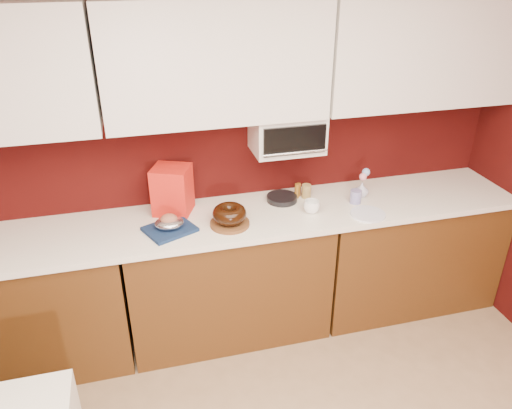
{
  "coord_description": "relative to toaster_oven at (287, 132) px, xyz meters",
  "views": [
    {
      "loc": [
        -0.52,
        -0.8,
        2.44
      ],
      "look_at": [
        0.18,
        1.84,
        1.02
      ],
      "focal_mm": 35.0,
      "sensor_mm": 36.0,
      "label": 1
    }
  ],
  "objects": [
    {
      "name": "bundt_cake",
      "position": [
        -0.44,
        -0.27,
        -0.39
      ],
      "size": [
        0.27,
        0.27,
        0.09
      ],
      "primitive_type": "torus",
      "rotation": [
        0.0,
        0.0,
        -0.36
      ],
      "color": "black",
      "rests_on": "cake_base"
    },
    {
      "name": "blue_jar",
      "position": [
        0.44,
        -0.18,
        -0.43
      ],
      "size": [
        0.09,
        0.09,
        0.09
      ],
      "primitive_type": "cylinder",
      "rotation": [
        0.0,
        0.0,
        -0.13
      ],
      "color": "navy",
      "rests_on": "countertop"
    },
    {
      "name": "wall_back",
      "position": [
        -0.45,
        0.15,
        -0.12
      ],
      "size": [
        4.0,
        0.02,
        2.5
      ],
      "primitive_type": "cube",
      "color": "#390907",
      "rests_on": "floor"
    },
    {
      "name": "toaster_oven_door",
      "position": [
        0.0,
        -0.16,
        0.0
      ],
      "size": [
        0.4,
        0.02,
        0.18
      ],
      "primitive_type": "cube",
      "color": "black",
      "rests_on": "toaster_oven"
    },
    {
      "name": "roasted_ham",
      "position": [
        -0.81,
        -0.24,
        -0.4
      ],
      "size": [
        0.11,
        0.09,
        0.07
      ],
      "primitive_type": "ellipsoid",
      "rotation": [
        0.0,
        0.0,
        0.06
      ],
      "color": "#9D5F48",
      "rests_on": "foil_ham_nest"
    },
    {
      "name": "flower_vase",
      "position": [
        0.52,
        -0.1,
        -0.42
      ],
      "size": [
        0.09,
        0.09,
        0.11
      ],
      "primitive_type": "imported",
      "rotation": [
        0.0,
        0.0,
        -0.23
      ],
      "color": "silver",
      "rests_on": "countertop"
    },
    {
      "name": "china_plate",
      "position": [
        0.44,
        -0.37,
        -0.47
      ],
      "size": [
        0.29,
        0.29,
        0.01
      ],
      "primitive_type": "cylinder",
      "rotation": [
        0.0,
        0.0,
        0.38
      ],
      "color": "white",
      "rests_on": "countertop"
    },
    {
      "name": "flower_pink",
      "position": [
        0.52,
        -0.1,
        -0.33
      ],
      "size": [
        0.05,
        0.05,
        0.05
      ],
      "primitive_type": "sphere",
      "color": "pink",
      "rests_on": "flower_vase"
    },
    {
      "name": "base_cabinet_center",
      "position": [
        -0.45,
        -0.17,
        -0.95
      ],
      "size": [
        1.31,
        0.58,
        0.86
      ],
      "primitive_type": "cube",
      "color": "#4F2D0F",
      "rests_on": "floor"
    },
    {
      "name": "paper_cup",
      "position": [
        0.14,
        -0.02,
        -0.43
      ],
      "size": [
        0.08,
        0.08,
        0.09
      ],
      "primitive_type": "cylinder",
      "rotation": [
        0.0,
        0.0,
        0.39
      ],
      "color": "#9A8146",
      "rests_on": "countertop"
    },
    {
      "name": "amber_bottle_tall",
      "position": [
        0.08,
        -0.01,
        -0.42
      ],
      "size": [
        0.04,
        0.04,
        0.1
      ],
      "primitive_type": "cylinder",
      "rotation": [
        0.0,
        0.0,
        0.29
      ],
      "color": "brown",
      "rests_on": "countertop"
    },
    {
      "name": "upper_cabinet_center",
      "position": [
        -0.45,
        -0.02,
        0.48
      ],
      "size": [
        1.31,
        0.33,
        0.7
      ],
      "primitive_type": "cube",
      "color": "white",
      "rests_on": "wall_back"
    },
    {
      "name": "navy_towel",
      "position": [
        -0.81,
        -0.24,
        -0.46
      ],
      "size": [
        0.35,
        0.33,
        0.02
      ],
      "primitive_type": "cube",
      "rotation": [
        0.0,
        0.0,
        0.41
      ],
      "color": "#14274B",
      "rests_on": "countertop"
    },
    {
      "name": "foil_ham_nest",
      "position": [
        -0.81,
        -0.24,
        -0.42
      ],
      "size": [
        0.22,
        0.2,
        0.06
      ],
      "primitive_type": "ellipsoid",
      "rotation": [
        0.0,
        0.0,
        -0.4
      ],
      "color": "silver",
      "rests_on": "navy_towel"
    },
    {
      "name": "toaster_oven",
      "position": [
        0.0,
        0.0,
        0.0
      ],
      "size": [
        0.45,
        0.3,
        0.25
      ],
      "primitive_type": "cube",
      "color": "white",
      "rests_on": "upper_cabinet_center"
    },
    {
      "name": "pandoro_box",
      "position": [
        -0.76,
        0.0,
        -0.32
      ],
      "size": [
        0.29,
        0.28,
        0.31
      ],
      "primitive_type": "cube",
      "rotation": [
        0.0,
        0.0,
        -0.41
      ],
      "color": "red",
      "rests_on": "countertop"
    },
    {
      "name": "amber_bottle",
      "position": [
        0.1,
        0.01,
        -0.43
      ],
      "size": [
        0.04,
        0.04,
        0.09
      ],
      "primitive_type": "cylinder",
      "rotation": [
        0.0,
        0.0,
        -0.33
      ],
      "color": "brown",
      "rests_on": "countertop"
    },
    {
      "name": "dark_pan",
      "position": [
        -0.03,
        -0.03,
        -0.46
      ],
      "size": [
        0.24,
        0.24,
        0.04
      ],
      "primitive_type": "cylinder",
      "rotation": [
        0.0,
        0.0,
        -0.14
      ],
      "color": "black",
      "rests_on": "countertop"
    },
    {
      "name": "base_cabinet_right",
      "position": [
        0.88,
        -0.17,
        -0.95
      ],
      "size": [
        1.31,
        0.58,
        0.86
      ],
      "primitive_type": "cube",
      "color": "#4F2D0F",
      "rests_on": "floor"
    },
    {
      "name": "upper_cabinet_right",
      "position": [
        0.88,
        -0.02,
        0.48
      ],
      "size": [
        1.31,
        0.33,
        0.7
      ],
      "primitive_type": "cube",
      "color": "white",
      "rests_on": "wall_back"
    },
    {
      "name": "base_cabinet_left",
      "position": [
        -1.78,
        -0.17,
        -0.95
      ],
      "size": [
        1.31,
        0.58,
        0.86
      ],
      "primitive_type": "cube",
      "color": "#4F2D0F",
      "rests_on": "floor"
    },
    {
      "name": "coffee_mug",
      "position": [
        0.1,
        -0.24,
        -0.42
      ],
      "size": [
        0.12,
        0.12,
        0.1
      ],
      "primitive_type": "imported",
      "rotation": [
        0.0,
        0.0,
        0.47
      ],
      "color": "white",
      "rests_on": "countertop"
    },
    {
      "name": "cake_base",
      "position": [
        -0.44,
        -0.27,
        -0.46
      ],
      "size": [
        0.29,
        0.29,
        0.02
      ],
      "primitive_type": "cylinder",
      "rotation": [
        0.0,
        0.0,
        -0.19
      ],
      "color": "brown",
      "rests_on": "countertop"
    },
    {
      "name": "countertop",
      "position": [
        -0.45,
        -0.17,
        -0.49
      ],
      "size": [
        4.0,
        0.62,
        0.04
      ],
      "primitive_type": "cube",
      "color": "white",
      "rests_on": "base_cabinet_center"
    },
    {
      "name": "toaster_oven_handle",
      "position": [
        0.0,
        -0.18,
        -0.07
      ],
      "size": [
        0.42,
        0.02,
        0.02
      ],
      "primitive_type": "cylinder",
      "rotation": [
        0.0,
        1.57,
        0.0
      ],
      "color": "silver",
      "rests_on": "toaster_oven"
    },
    {
      "name": "flower_blue",
      "position": [
        0.55,
        -0.08,
        -0.3
      ],
      "size": [
        0.06,
        0.06,
        0.06
      ],
      "primitive_type": "sphere",
      "color": "#88A4DA",
      "rests_on": "flower_vase"
    }
  ]
}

